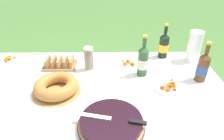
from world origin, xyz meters
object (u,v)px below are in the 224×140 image
juice_bottle_red (164,45)px  snack_plate_right (7,60)px  serving_knife (117,119)px  cup_stack (89,59)px  cider_bottle_green (143,61)px  snack_plate_near (129,63)px  bundt_cake (56,86)px  berry_tart (111,123)px  cider_bottle_amber (203,67)px  bread_board (60,63)px  snack_plate_far (170,87)px  paper_towel_roll (194,46)px

juice_bottle_red → snack_plate_right: (-1.35, -0.07, -0.10)m
serving_knife → cup_stack: bearing=-59.6°
cider_bottle_green → snack_plate_right: (-1.12, 0.22, -0.11)m
cup_stack → snack_plate_near: cup_stack is taller
snack_plate_right → bundt_cake: bearing=-39.5°
berry_tart → snack_plate_near: size_ratio=1.60×
cider_bottle_amber → bread_board: cider_bottle_amber is taller
serving_knife → bread_board: (-0.44, 0.67, -0.04)m
snack_plate_far → bread_board: bread_board is taller
juice_bottle_red → paper_towel_roll: size_ratio=1.14×
cider_bottle_amber → snack_plate_right: bearing=168.8°
snack_plate_right → paper_towel_roll: (1.58, -0.00, 0.12)m
cider_bottle_green → juice_bottle_red: bearing=52.5°
cider_bottle_green → snack_plate_near: size_ratio=1.39×
bundt_cake → juice_bottle_red: 0.97m
bundt_cake → bread_board: bundt_cake is taller
snack_plate_near → cup_stack: bearing=-166.2°
paper_towel_roll → bread_board: paper_towel_roll is taller
bread_board → snack_plate_far: bearing=-20.9°
snack_plate_near → cider_bottle_amber: bearing=-25.9°
cup_stack → snack_plate_near: size_ratio=0.83×
cup_stack → snack_plate_right: size_ratio=0.80×
snack_plate_near → snack_plate_right: snack_plate_near is taller
cider_bottle_green → snack_plate_right: 1.15m
serving_knife → bread_board: bread_board is taller
snack_plate_right → paper_towel_roll: bearing=-0.0°
berry_tart → juice_bottle_red: 0.94m
juice_bottle_red → bread_board: (-0.87, -0.16, -0.08)m
paper_towel_roll → cup_stack: bearing=-170.9°
berry_tart → cider_bottle_amber: cider_bottle_amber is taller
paper_towel_roll → serving_knife: bearing=-131.5°
snack_plate_far → berry_tart: bearing=-139.4°
snack_plate_near → snack_plate_far: (0.26, -0.34, 0.00)m
cup_stack → cider_bottle_green: cider_bottle_green is taller
berry_tart → bread_board: bread_board is taller
berry_tart → cider_bottle_green: (0.24, 0.53, 0.09)m
cider_bottle_green → juice_bottle_red: cider_bottle_green is taller
cup_stack → cider_bottle_amber: 0.84m
bundt_cake → cup_stack: cup_stack is taller
berry_tart → bundt_cake: 0.48m
snack_plate_right → juice_bottle_red: bearing=3.0°
cider_bottle_amber → juice_bottle_red: size_ratio=1.00×
serving_knife → bundt_cake: (-0.39, 0.32, -0.02)m
cider_bottle_green → juice_bottle_red: (0.22, 0.29, -0.01)m
juice_bottle_red → snack_plate_right: juice_bottle_red is taller
snack_plate_far → snack_plate_right: bearing=162.7°
bundt_cake → snack_plate_far: size_ratio=1.38×
berry_tart → juice_bottle_red: bearing=60.6°
berry_tart → bread_board: size_ratio=1.40×
snack_plate_right → paper_towel_roll: size_ratio=0.90×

